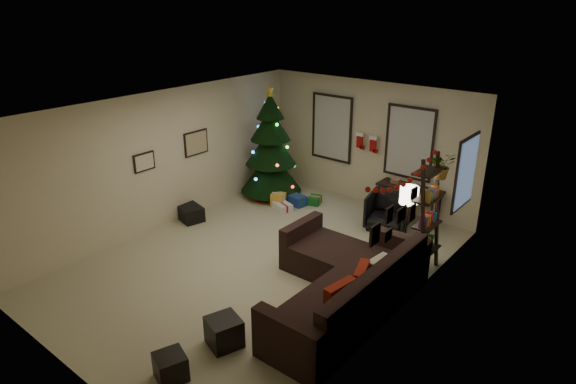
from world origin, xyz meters
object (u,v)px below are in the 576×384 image
object	(u,v)px
desk	(410,191)
desk_chair	(388,211)
sofa	(345,285)
bookshelf	(429,217)
christmas_tree	(271,151)

from	to	relation	value
desk	desk_chair	world-z (taller)	desk_chair
sofa	desk_chair	bearing A→B (deg)	105.49
sofa	bookshelf	distance (m)	1.86
christmas_tree	desk	size ratio (longest dim) A/B	1.96
desk_chair	bookshelf	distance (m)	1.74
christmas_tree	desk_chair	bearing A→B (deg)	2.55
christmas_tree	desk_chair	xyz separation A→B (m)	(2.94, 0.13, -0.70)
sofa	desk_chair	world-z (taller)	sofa
desk_chair	christmas_tree	bearing A→B (deg)	169.64
desk	bookshelf	xyz separation A→B (m)	(1.13, -1.69, 0.35)
sofa	bookshelf	world-z (taller)	bookshelf
desk_chair	bookshelf	world-z (taller)	bookshelf
christmas_tree	desk	distance (m)	3.19
sofa	desk	size ratio (longest dim) A/B	2.34
christmas_tree	bookshelf	world-z (taller)	christmas_tree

